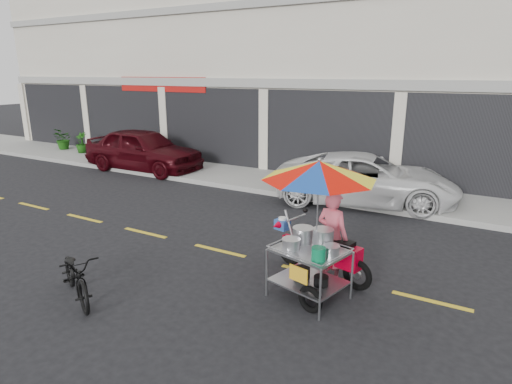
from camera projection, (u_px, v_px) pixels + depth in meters
The scene contains 9 objects.
ground at pixel (312, 273), 7.64m from camera, with size 90.00×90.00×0.00m, color black.
sidewalk at pixel (386, 195), 12.23m from camera, with size 45.00×3.00×0.15m, color gray.
centerline at pixel (312, 273), 7.64m from camera, with size 42.00×0.10×0.01m, color gold.
maroon_sedan at pixel (143, 150), 15.39m from camera, with size 1.81×4.50×1.53m, color #32040A.
white_pickup at pixel (366, 179), 11.58m from camera, with size 2.22×4.82×1.34m, color silver.
plant_tall at pixel (64, 139), 18.87m from camera, with size 0.84×0.72×0.93m, color #14420D.
plant_short at pixel (82, 143), 18.07m from camera, with size 0.48×0.48×0.86m, color #14420D.
near_bicycle at pixel (76, 275), 6.66m from camera, with size 0.54×1.55×0.82m, color black.
food_vendor_rig at pixel (322, 208), 6.67m from camera, with size 2.24×2.17×2.27m.
Camera 1 is at (2.54, -6.56, 3.47)m, focal length 30.00 mm.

